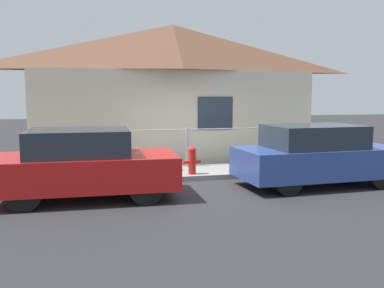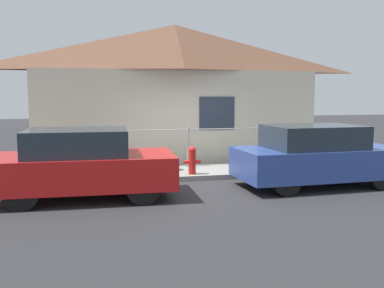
% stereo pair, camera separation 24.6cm
% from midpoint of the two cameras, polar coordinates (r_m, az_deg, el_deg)
% --- Properties ---
extents(ground_plane, '(60.00, 60.00, 0.00)m').
position_cam_midpoint_polar(ground_plane, '(10.70, 0.51, -4.95)').
color(ground_plane, '#2D2D30').
extents(sidewalk, '(24.00, 1.63, 0.13)m').
position_cam_midpoint_polar(sidewalk, '(11.47, -0.52, -3.84)').
color(sidewalk, gray).
rests_on(sidewalk, ground_plane).
extents(house, '(9.01, 2.23, 4.33)m').
position_cam_midpoint_polar(house, '(13.75, -3.01, 11.83)').
color(house, beige).
rests_on(house, ground_plane).
extents(fence, '(4.90, 0.10, 1.09)m').
position_cam_midpoint_polar(fence, '(12.01, -1.27, -0.14)').
color(fence, '#999993').
rests_on(fence, sidewalk).
extents(car_left, '(3.70, 1.90, 1.44)m').
position_cam_midpoint_polar(car_left, '(9.08, -14.86, -2.61)').
color(car_left, red).
rests_on(car_left, ground_plane).
extents(car_right, '(3.90, 1.84, 1.44)m').
position_cam_midpoint_polar(car_right, '(10.44, 15.67, -1.50)').
color(car_right, '#2D4793').
rests_on(car_right, ground_plane).
extents(fire_hydrant, '(0.44, 0.20, 0.71)m').
position_cam_midpoint_polar(fire_hydrant, '(10.85, -0.62, -2.10)').
color(fire_hydrant, red).
rests_on(fire_hydrant, sidewalk).
extents(potted_plant_near_hydrant, '(0.39, 0.39, 0.50)m').
position_cam_midpoint_polar(potted_plant_near_hydrant, '(11.45, -3.66, -2.21)').
color(potted_plant_near_hydrant, brown).
rests_on(potted_plant_near_hydrant, sidewalk).
extents(potted_plant_by_fence, '(0.55, 0.55, 0.69)m').
position_cam_midpoint_polar(potted_plant_by_fence, '(11.59, -14.94, -1.63)').
color(potted_plant_by_fence, slate).
rests_on(potted_plant_by_fence, sidewalk).
extents(potted_plant_corner, '(0.53, 0.53, 0.62)m').
position_cam_midpoint_polar(potted_plant_corner, '(12.49, 10.70, -1.24)').
color(potted_plant_corner, brown).
rests_on(potted_plant_corner, sidewalk).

